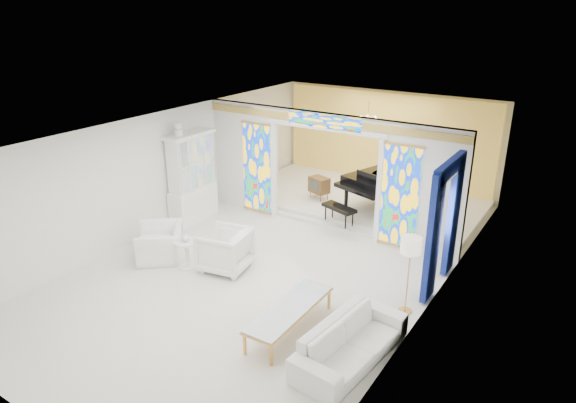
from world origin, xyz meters
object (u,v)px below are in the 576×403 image
Objects in this scene: armchair_left at (160,243)px; tv_console at (319,185)px; armchair_right at (225,250)px; sofa at (351,342)px; china_cabinet at (192,178)px; grand_piano at (388,182)px; coffee_table at (290,309)px.

armchair_left is 1.77× the size of tv_console.
armchair_right reaches higher than sofa.
china_cabinet is 3.12m from armchair_right.
armchair_left is 6.15m from grand_piano.
coffee_table is 5.96m from grand_piano.
armchair_left is 1.64m from armchair_right.
tv_console is at bearing 50.06° from china_cabinet.
sofa is 6.94m from tv_console.
china_cabinet is at bearing 162.26° from armchair_left.
armchair_right is 5.09m from grand_piano.
armchair_right is (2.50, -1.72, -0.71)m from china_cabinet.
grand_piano is at bearing 25.66° from tv_console.
sofa is 1.28m from coffee_table.
armchair_left is at bearing -105.03° from grand_piano.
coffee_table is (4.00, -0.77, 0.06)m from armchair_left.
armchair_left is 0.54× the size of coffee_table.
grand_piano is (3.34, 5.13, 0.59)m from armchair_left.
armchair_right reaches higher than armchair_left.
grand_piano is at bearing 23.80° from sofa.
armchair_left is 1.13× the size of armchair_right.
armchair_left is at bearing 86.36° from sofa.
coffee_table is 3.25× the size of tv_console.
armchair_left is 5.05m from tv_console.
armchair_right is 3.89m from sofa.
grand_piano is at bearing 35.52° from china_cabinet.
coffee_table is at bearing -30.34° from china_cabinet.
coffee_table is (-1.27, 0.14, 0.09)m from sofa.
armchair_right is 1.57× the size of tv_console.
china_cabinet is at bearing -126.43° from grand_piano.
sofa reaches higher than coffee_table.
grand_piano is 2.00m from tv_console.
tv_console reaches higher than sofa.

